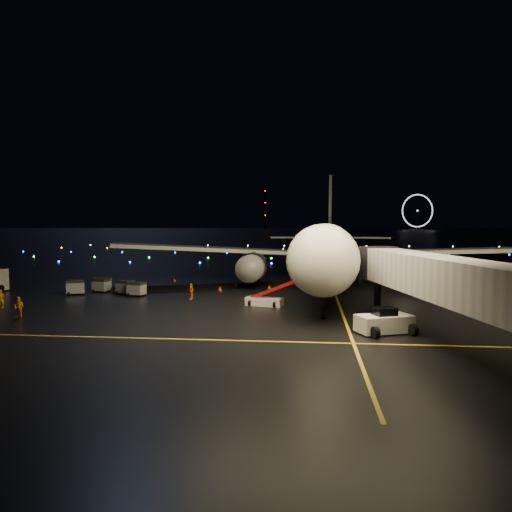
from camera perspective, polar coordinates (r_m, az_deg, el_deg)
The scene contains 21 objects.
ground at distance 347.09m, azimuth 4.61°, elevation 2.25°, with size 2000.00×2000.00×0.00m, color black.
lane_centre at distance 62.59m, azimuth 9.07°, elevation -4.44°, with size 0.25×80.00×0.02m, color gold.
lane_cross at distance 40.30m, azimuth -14.10°, elevation -9.07°, with size 60.00×0.25×0.02m, color gold.
airliner at distance 74.71m, azimuth 8.27°, elevation 3.94°, with size 64.79×61.55×18.36m, color silver, non-canonical shape.
pushback_tug at distance 41.97m, azimuth 14.44°, elevation -7.12°, with size 4.39×2.30×2.09m, color silver.
belt_loader at distance 53.89m, azimuth 0.98°, elevation -4.21°, with size 5.82×1.59×2.82m, color silver, non-canonical shape.
crew_a at distance 58.90m, azimuth -27.13°, elevation -4.38°, with size 0.71×0.46×1.94m, color orange.
crew_b at distance 52.43m, azimuth -25.48°, elevation -5.29°, with size 0.94×0.73×1.94m, color orange.
crew_c at distance 58.95m, azimuth -7.43°, elevation -4.04°, with size 1.08×0.45×1.85m, color orange.
safety_cone_0 at distance 67.98m, azimuth 1.53°, elevation -3.55°, with size 0.43×0.43×0.49m, color #F44D08.
safety_cone_1 at distance 71.34m, azimuth -2.31°, elevation -3.23°, with size 0.39×0.39×0.45m, color #F44D08.
safety_cone_2 at distance 66.40m, azimuth -4.13°, elevation -3.70°, with size 0.49×0.49×0.56m, color #F44D08.
safety_cone_3 at distance 77.45m, azimuth -9.29°, elevation -2.72°, with size 0.41×0.41×0.46m, color #F44D08.
ferris_wheel at distance 783.85m, azimuth 17.97°, elevation 4.80°, with size 50.00×4.00×52.00m, color black, non-canonical shape.
radio_mast at distance 790.20m, azimuth 1.05°, elevation 5.40°, with size 1.80×1.80×64.00m, color black.
taxiway_lights at distance 153.36m, azimuth 2.79°, elevation 0.48°, with size 164.00×92.00×0.36m, color black, non-canonical shape.
baggage_cart_0 at distance 64.87m, azimuth -14.73°, elevation -3.48°, with size 2.01×1.41×1.71m, color gray.
baggage_cart_1 at distance 62.93m, azimuth -13.50°, elevation -3.70°, with size 1.98×1.38×1.68m, color gray.
baggage_cart_2 at distance 67.81m, azimuth -17.28°, elevation -3.23°, with size 1.97×1.38×1.68m, color gray.
baggage_cart_3 at distance 70.19m, azimuth -17.09°, elevation -3.00°, with size 1.97×1.38×1.67m, color gray.
baggage_cart_4 at distance 66.25m, azimuth -19.94°, elevation -3.38°, with size 2.16×1.52×1.84m, color gray.
Camera 1 is at (8.65, -46.87, 8.86)m, focal length 35.00 mm.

